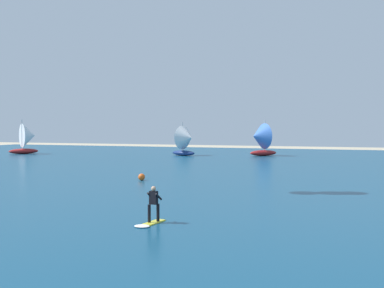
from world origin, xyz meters
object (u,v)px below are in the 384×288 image
object	(u,v)px
kitesurfer	(151,210)
marker_buoy	(142,177)
sailboat_mid_right	(28,138)
sailboat_center_horizon	(260,139)
sailboat_leading	(186,140)

from	to	relation	value
kitesurfer	marker_buoy	world-z (taller)	kitesurfer
sailboat_mid_right	marker_buoy	world-z (taller)	sailboat_mid_right
sailboat_mid_right	sailboat_center_horizon	size ratio (longest dim) A/B	1.00
kitesurfer	sailboat_center_horizon	size ratio (longest dim) A/B	0.35
kitesurfer	sailboat_leading	size ratio (longest dim) A/B	0.38
kitesurfer	sailboat_leading	xyz separation A→B (m)	(-17.69, 47.91, 1.79)
sailboat_leading	sailboat_center_horizon	bearing A→B (deg)	19.46
kitesurfer	sailboat_center_horizon	world-z (taller)	sailboat_center_horizon
marker_buoy	sailboat_center_horizon	bearing A→B (deg)	87.84
kitesurfer	sailboat_leading	bearing A→B (deg)	110.26
kitesurfer	marker_buoy	distance (m)	17.40
sailboat_mid_right	marker_buoy	xyz separation A→B (m)	(35.93, -28.21, -2.31)
sailboat_leading	marker_buoy	distance (m)	34.04
sailboat_leading	sailboat_center_horizon	distance (m)	11.28
sailboat_mid_right	sailboat_center_horizon	xyz separation A→B (m)	(37.31, 8.23, -0.01)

